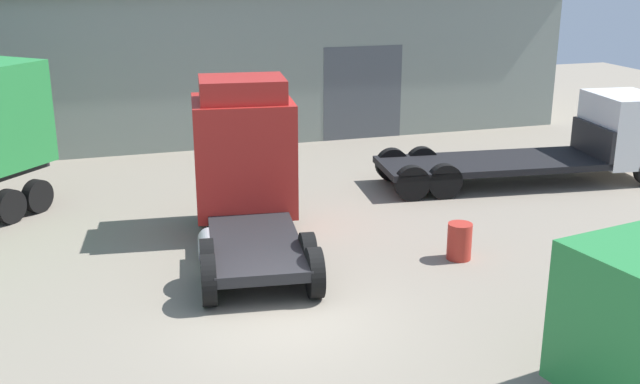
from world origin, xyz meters
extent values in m
plane|color=gray|center=(0.00, 0.00, 0.00)|extent=(60.00, 60.00, 0.00)
cube|color=gray|center=(0.00, 18.97, 2.79)|extent=(30.64, 9.94, 5.58)
cube|color=#4C5156|center=(6.74, 14.03, 1.80)|extent=(3.20, 0.08, 3.60)
cube|color=red|center=(0.29, 5.34, 1.99)|extent=(2.78, 2.69, 2.90)
cube|color=red|center=(0.26, 5.14, 3.72)|extent=(2.29, 1.93, 0.60)
cube|color=black|center=(0.43, 6.50, 2.57)|extent=(2.09, 0.34, 1.04)
cube|color=#232326|center=(-0.09, 2.28, 0.66)|extent=(2.45, 3.98, 0.24)
cylinder|color=#B2B2B7|center=(-1.01, 3.00, 0.49)|extent=(0.69, 1.16, 0.56)
cylinder|color=black|center=(-0.73, 6.07, 0.54)|extent=(0.43, 1.11, 1.08)
cylinder|color=black|center=(1.45, 5.80, 0.54)|extent=(0.43, 1.11, 1.08)
cylinder|color=black|center=(-1.25, 1.94, 0.54)|extent=(0.43, 1.11, 1.08)
cylinder|color=black|center=(0.94, 1.67, 0.54)|extent=(0.43, 1.11, 1.08)
cylinder|color=black|center=(-1.36, 1.05, 0.54)|extent=(0.43, 1.11, 1.08)
cylinder|color=black|center=(0.83, 0.77, 0.54)|extent=(0.43, 1.11, 1.08)
cylinder|color=black|center=(-5.69, 7.56, 0.47)|extent=(0.85, 0.89, 0.93)
cylinder|color=black|center=(-5.02, 8.30, 0.47)|extent=(0.85, 0.89, 0.93)
cube|color=silver|center=(12.81, 6.44, 1.62)|extent=(2.15, 2.59, 2.20)
cube|color=black|center=(8.40, 6.92, 0.70)|extent=(7.18, 3.13, 0.20)
cube|color=#232326|center=(11.78, 6.55, 1.25)|extent=(0.38, 2.40, 1.10)
cylinder|color=black|center=(13.37, 7.44, 0.52)|extent=(1.07, 0.41, 1.05)
cylinder|color=black|center=(6.64, 8.16, 0.52)|extent=(1.07, 0.41, 1.05)
cylinder|color=black|center=(6.42, 6.08, 0.52)|extent=(1.07, 0.41, 1.05)
cylinder|color=black|center=(5.65, 8.27, 0.52)|extent=(1.07, 0.41, 1.05)
cylinder|color=black|center=(5.42, 6.18, 0.52)|extent=(1.07, 0.41, 1.05)
cylinder|color=black|center=(4.07, -3.87, 0.36)|extent=(0.76, 0.42, 0.72)
cylinder|color=#B22D23|center=(4.69, 1.75, 0.44)|extent=(0.58, 0.58, 0.88)
camera|label=1|loc=(-3.30, -13.05, 6.87)|focal=42.00mm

